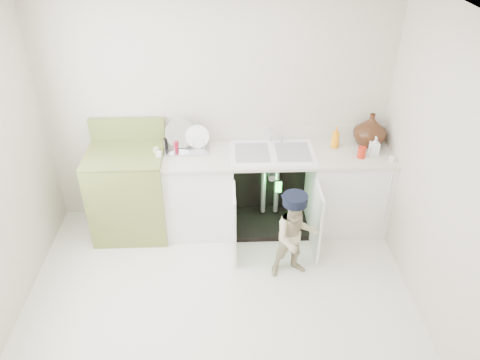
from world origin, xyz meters
The scene contains 5 objects.
ground centered at (0.00, 0.00, 0.00)m, with size 3.50×3.50×0.00m, color silver.
room_shell centered at (0.00, 0.00, 1.25)m, with size 6.00×5.50×1.26m.
counter_run centered at (0.58, 1.21, 0.48)m, with size 2.44×1.02×1.24m.
avocado_stove centered at (-0.92, 1.18, 0.49)m, with size 0.76×0.65×1.18m.
repair_worker centered at (0.70, 0.45, 0.45)m, with size 0.48×0.62×0.89m.
Camera 1 is at (0.08, -2.86, 3.21)m, focal length 35.00 mm.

